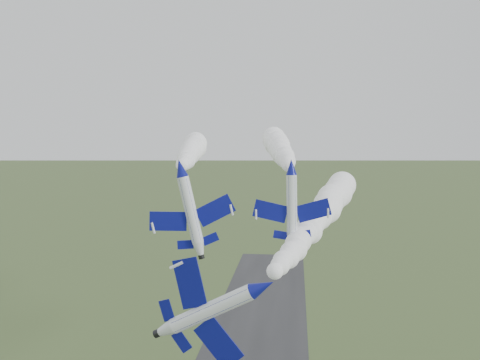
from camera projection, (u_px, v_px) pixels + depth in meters
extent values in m
cylinder|color=white|center=(263.00, 287.00, 50.85)|extent=(3.62, 9.28, 2.18)
cone|color=navy|center=(247.00, 305.00, 45.36)|extent=(2.53, 2.69, 2.18)
cone|color=white|center=(274.00, 272.00, 56.13)|extent=(2.46, 2.27, 2.18)
cylinder|color=black|center=(276.00, 270.00, 57.16)|extent=(1.19, 0.82, 1.10)
ellipsoid|color=black|center=(263.00, 291.00, 48.44)|extent=(1.94, 3.30, 1.45)
cube|color=navy|center=(248.00, 255.00, 51.87)|extent=(2.80, 2.94, 4.47)
cube|color=navy|center=(278.00, 315.00, 51.57)|extent=(2.80, 2.94, 4.47)
cube|color=navy|center=(265.00, 260.00, 55.27)|extent=(1.26, 1.35, 1.96)
cube|color=navy|center=(280.00, 290.00, 55.11)|extent=(1.26, 1.35, 1.96)
cube|color=navy|center=(284.00, 270.00, 54.56)|extent=(2.42, 2.05, 1.21)
cylinder|color=white|center=(181.00, 168.00, 68.58)|extent=(3.23, 8.91, 1.86)
cone|color=navy|center=(178.00, 171.00, 63.10)|extent=(2.20, 2.55, 1.86)
cone|color=white|center=(183.00, 166.00, 73.85)|extent=(2.14, 2.14, 1.86)
cylinder|color=black|center=(183.00, 165.00, 74.88)|extent=(1.03, 0.77, 0.94)
ellipsoid|color=black|center=(178.00, 165.00, 66.29)|extent=(1.70, 3.15, 1.24)
cube|color=navy|center=(158.00, 174.00, 69.31)|extent=(5.03, 3.21, 1.19)
cube|color=navy|center=(205.00, 164.00, 69.53)|extent=(5.03, 3.21, 1.19)
cube|color=navy|center=(170.00, 169.00, 72.86)|extent=(2.21, 1.46, 0.56)
cube|color=navy|center=(194.00, 163.00, 72.98)|extent=(2.21, 1.46, 0.56)
cube|color=navy|center=(180.00, 157.00, 72.54)|extent=(0.88, 1.74, 2.26)
cylinder|color=white|center=(291.00, 167.00, 67.54)|extent=(2.02, 7.78, 1.40)
cone|color=navy|center=(294.00, 169.00, 62.71)|extent=(1.56, 2.12, 1.40)
cone|color=white|center=(289.00, 165.00, 72.20)|extent=(1.53, 1.76, 1.40)
cylinder|color=black|center=(288.00, 165.00, 73.11)|extent=(0.75, 0.61, 0.71)
ellipsoid|color=black|center=(292.00, 164.00, 65.53)|extent=(1.14, 2.70, 0.93)
cube|color=navy|center=(269.00, 168.00, 68.35)|extent=(4.38, 2.53, 0.21)
cube|color=navy|center=(312.00, 167.00, 68.21)|extent=(4.38, 2.53, 0.21)
cube|color=navy|center=(278.00, 165.00, 71.41)|extent=(1.91, 1.15, 0.13)
cube|color=navy|center=(300.00, 165.00, 71.34)|extent=(1.91, 1.15, 0.13)
cube|color=navy|center=(289.00, 156.00, 71.06)|extent=(0.27, 1.47, 2.02)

